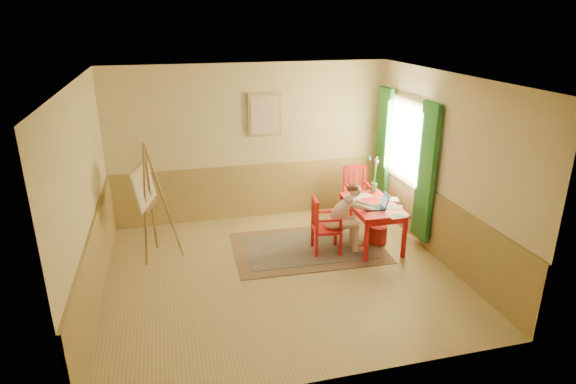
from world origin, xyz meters
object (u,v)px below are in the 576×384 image
object	(u,v)px
chair_left	(324,225)
laptop	(377,205)
easel	(146,191)
chair_back	(357,193)
figure	(345,215)
table	(372,209)

from	to	relation	value
chair_left	laptop	distance (m)	0.89
easel	chair_back	bearing A→B (deg)	9.79
figure	chair_back	bearing A→B (deg)	60.12
chair_left	table	bearing A→B (deg)	4.89
chair_left	easel	size ratio (longest dim) A/B	0.50
chair_left	laptop	world-z (taller)	laptop
chair_left	chair_back	size ratio (longest dim) A/B	0.95
chair_left	figure	bearing A→B (deg)	-5.90
chair_back	figure	size ratio (longest dim) A/B	0.86
table	figure	bearing A→B (deg)	-168.20
table	easel	distance (m)	3.53
figure	chair_left	bearing A→B (deg)	174.10
easel	table	bearing A→B (deg)	-7.61
chair_back	figure	distance (m)	1.39
table	chair_back	xyz separation A→B (m)	(0.18, 1.09, -0.14)
chair_left	laptop	bearing A→B (deg)	-9.15
chair_back	laptop	xyz separation A→B (m)	(-0.20, -1.30, 0.28)
laptop	easel	bearing A→B (deg)	169.05
figure	laptop	distance (m)	0.52
chair_back	easel	size ratio (longest dim) A/B	0.53
table	chair_left	distance (m)	0.86
table	chair_back	distance (m)	1.12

